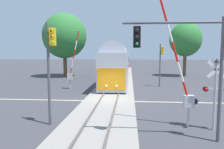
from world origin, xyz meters
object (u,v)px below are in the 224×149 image
crossing_gate_near (186,88)px  oak_far_right (185,40)px  crossing_signal_mast (216,87)px  traffic_signal_near_right (193,48)px  commuter_train (120,61)px  traffic_signal_median (50,57)px  oak_behind_train (65,36)px  traffic_signal_far_side (161,58)px  crossing_gate_far (71,71)px

crossing_gate_near → oak_far_right: size_ratio=0.75×
crossing_signal_mast → traffic_signal_near_right: bearing=-136.6°
oak_far_right → commuter_train: bearing=-177.3°
commuter_train → traffic_signal_median: size_ratio=6.63×
traffic_signal_median → oak_far_right: bearing=62.4°
oak_far_right → oak_behind_train: size_ratio=0.87×
traffic_signal_median → traffic_signal_far_side: 17.18m
traffic_signal_far_side → oak_behind_train: 18.52m
crossing_gate_far → oak_far_right: oak_far_right is taller
crossing_signal_mast → traffic_signal_near_right: 3.13m
crossing_signal_mast → traffic_signal_far_side: traffic_signal_far_side is taller
crossing_gate_near → crossing_gate_far: (-10.06, 12.00, -0.13)m
commuter_train → traffic_signal_far_side: size_ratio=7.45×
crossing_gate_far → traffic_signal_median: crossing_gate_far is taller
commuter_train → oak_far_right: oak_far_right is taller
crossing_gate_far → traffic_signal_median: 12.84m
traffic_signal_median → oak_behind_train: bearing=105.0°
traffic_signal_near_right → oak_far_right: bearing=76.8°
commuter_train → traffic_signal_near_right: traffic_signal_near_right is taller
crossing_gate_near → oak_behind_train: size_ratio=0.66×
crossing_signal_mast → traffic_signal_near_right: traffic_signal_near_right is taller
crossing_gate_far → crossing_signal_mast: bearing=-47.8°
traffic_signal_near_right → oak_behind_train: 30.45m
oak_behind_train → oak_far_right: bearing=6.4°
crossing_signal_mast → crossing_gate_far: (-11.48, 12.64, -0.32)m
crossing_signal_mast → traffic_signal_median: 9.32m
commuter_train → traffic_signal_median: 27.01m
commuter_train → crossing_signal_mast: bearing=-76.7°
crossing_gate_far → commuter_train: bearing=70.5°
crossing_gate_far → oak_far_right: bearing=41.9°
traffic_signal_median → crossing_gate_near: bearing=3.6°
crossing_signal_mast → crossing_gate_near: bearing=155.9°
crossing_gate_near → commuter_train: bearing=100.7°
oak_behind_train → crossing_gate_far: bearing=-70.6°
commuter_train → oak_behind_train: bearing=-169.3°
traffic_signal_far_side → traffic_signal_median: bearing=-119.4°
crossing_gate_far → traffic_signal_far_side: size_ratio=1.27×
traffic_signal_median → traffic_signal_near_right: (7.47, -1.77, 0.48)m
crossing_gate_near → crossing_gate_far: bearing=130.0°
traffic_signal_median → crossing_signal_mast: bearing=-0.9°
crossing_gate_far → oak_behind_train: 14.21m
oak_far_right → traffic_signal_median: bearing=-117.6°
commuter_train → crossing_gate_near: size_ratio=5.47×
crossing_gate_far → traffic_signal_near_right: 17.45m
oak_far_right → crossing_gate_near: bearing=-103.7°
commuter_train → oak_behind_train: (-9.50, -1.80, 4.29)m
commuter_train → traffic_signal_far_side: 13.17m
traffic_signal_median → oak_far_right: oak_far_right is taller
commuter_train → crossing_gate_far: (-5.08, -14.35, -0.71)m
commuter_train → crossing_gate_near: crossing_gate_near is taller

